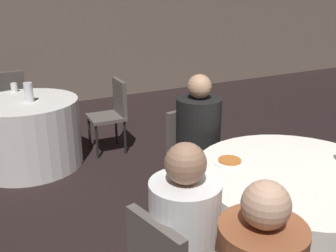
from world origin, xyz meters
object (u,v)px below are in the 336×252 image
at_px(bottle_far, 29,92).
at_px(table_near, 290,220).
at_px(pizza_plate_near, 230,161).
at_px(person_black_shirt, 202,144).
at_px(chair_far_north, 12,99).
at_px(chair_far_east, 113,109).
at_px(table_far, 28,133).
at_px(chair_near_north, 191,149).
at_px(person_white_shirt, 193,248).

bearing_deg(bottle_far, table_near, -63.95).
relative_size(pizza_plate_near, bottle_far, 1.18).
distance_m(table_near, person_black_shirt, 0.95).
distance_m(chair_far_north, person_black_shirt, 2.90).
bearing_deg(pizza_plate_near, chair_far_north, 107.37).
bearing_deg(chair_far_north, pizza_plate_near, 105.87).
height_order(chair_far_east, bottle_far, bottle_far).
xyz_separation_m(chair_far_east, bottle_far, (-0.92, -0.02, 0.32)).
xyz_separation_m(table_far, chair_far_east, (0.97, -0.05, 0.15)).
relative_size(table_near, chair_near_north, 1.53).
height_order(table_far, chair_near_north, chair_near_north).
height_order(table_far, bottle_far, bottle_far).
relative_size(chair_near_north, pizza_plate_near, 3.59).
relative_size(table_far, pizza_plate_near, 4.67).
height_order(pizza_plate_near, bottle_far, bottle_far).
height_order(chair_near_north, bottle_far, bottle_far).
xyz_separation_m(table_far, pizza_plate_near, (0.99, -2.27, 0.38)).
relative_size(chair_far_north, chair_far_east, 1.00).
bearing_deg(person_white_shirt, table_near, 90.00).
relative_size(chair_far_east, pizza_plate_near, 3.59).
bearing_deg(person_black_shirt, bottle_far, -62.29).
height_order(table_near, person_black_shirt, person_black_shirt).
relative_size(person_white_shirt, bottle_far, 5.83).
relative_size(table_near, person_black_shirt, 1.10).
xyz_separation_m(chair_near_north, person_white_shirt, (-0.76, -1.25, 0.08)).
height_order(table_near, chair_near_north, chair_near_north).
bearing_deg(person_black_shirt, person_white_shirt, 47.64).
distance_m(chair_far_east, person_white_shirt, 2.78).
bearing_deg(table_near, bottle_far, 116.05).
xyz_separation_m(table_near, chair_far_east, (-0.31, 2.53, 0.15)).
xyz_separation_m(table_near, person_black_shirt, (-0.11, 0.91, 0.25)).
xyz_separation_m(chair_far_north, person_white_shirt, (0.41, -3.74, 0.08)).
bearing_deg(chair_near_north, chair_far_north, -71.96).
xyz_separation_m(chair_near_north, chair_far_east, (-0.18, 1.47, 0.00)).
xyz_separation_m(table_far, chair_far_north, (-0.03, 0.97, 0.15)).
bearing_deg(person_white_shirt, bottle_far, 175.06).
bearing_deg(chair_near_north, pizza_plate_near, 70.77).
bearing_deg(chair_far_north, table_near, 108.67).
bearing_deg(chair_near_north, bottle_far, -60.14).
xyz_separation_m(chair_near_north, pizza_plate_near, (-0.16, -0.74, 0.22)).
xyz_separation_m(chair_far_north, chair_far_east, (0.99, -1.02, 0.00)).
xyz_separation_m(chair_far_north, person_black_shirt, (1.19, -2.64, 0.10)).
distance_m(chair_far_north, person_white_shirt, 3.77).
bearing_deg(table_far, chair_far_east, -2.98).
distance_m(chair_far_north, chair_far_east, 1.43).
bearing_deg(person_white_shirt, person_black_shirt, 132.79).
relative_size(table_far, chair_far_east, 1.30).
height_order(table_far, pizza_plate_near, pizza_plate_near).
bearing_deg(chair_far_east, chair_near_north, -170.16).
xyz_separation_m(chair_near_north, chair_far_north, (-1.17, 2.49, 0.00)).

